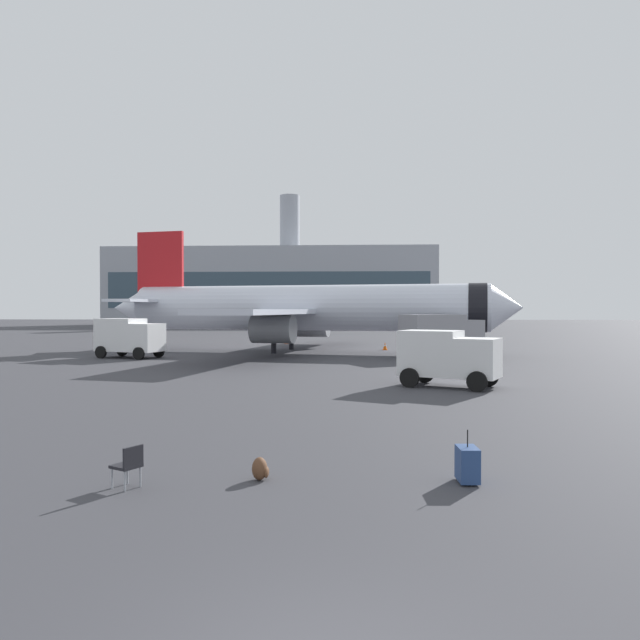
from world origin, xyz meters
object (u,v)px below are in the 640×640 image
object	(u,v)px
traveller_backpack	(260,469)
gate_chair	(129,464)
airplane_at_gate	(303,308)
fuel_truck	(441,334)
cargo_van	(448,356)
safety_cone_near	(286,340)
rolling_suitcase	(467,464)
service_truck	(129,336)
safety_cone_mid	(385,346)

from	to	relation	value
traveller_backpack	gate_chair	bearing A→B (deg)	-163.99
airplane_at_gate	fuel_truck	world-z (taller)	airplane_at_gate
cargo_van	traveller_backpack	distance (m)	16.83
safety_cone_near	rolling_suitcase	size ratio (longest dim) A/B	0.71
service_truck	cargo_van	distance (m)	25.98
gate_chair	cargo_van	bearing A→B (deg)	61.41
service_truck	safety_cone_near	size ratio (longest dim) A/B	6.75
cargo_van	gate_chair	size ratio (longest dim) A/B	5.62
cargo_van	rolling_suitcase	size ratio (longest dim) A/B	4.39
rolling_suitcase	cargo_van	bearing A→B (deg)	82.56
fuel_truck	service_truck	bearing A→B (deg)	-178.01
fuel_truck	rolling_suitcase	xyz separation A→B (m)	(-4.09, -31.92, -1.38)
safety_cone_near	airplane_at_gate	bearing A→B (deg)	-77.19
rolling_suitcase	gate_chair	xyz separation A→B (m)	(-6.85, -0.76, 0.11)
service_truck	rolling_suitcase	world-z (taller)	service_truck
airplane_at_gate	service_truck	bearing A→B (deg)	-150.02
safety_cone_near	rolling_suitcase	distance (m)	50.74
airplane_at_gate	gate_chair	bearing A→B (deg)	-90.50
airplane_at_gate	cargo_van	world-z (taller)	airplane_at_gate
rolling_suitcase	service_truck	bearing A→B (deg)	121.07
cargo_van	gate_chair	distance (m)	18.56
airplane_at_gate	rolling_suitcase	xyz separation A→B (m)	(6.50, -38.19, -3.27)
safety_cone_mid	service_truck	bearing A→B (deg)	-153.38
cargo_van	gate_chair	xyz separation A→B (m)	(-8.87, -16.28, -0.95)
service_truck	fuel_truck	bearing A→B (deg)	1.99
airplane_at_gate	rolling_suitcase	size ratio (longest dim) A/B	32.35
cargo_van	traveller_backpack	world-z (taller)	cargo_van
safety_cone_mid	gate_chair	xyz separation A→B (m)	(-7.36, -41.54, 0.16)
traveller_backpack	gate_chair	world-z (taller)	gate_chair
safety_cone_near	safety_cone_mid	bearing A→B (deg)	-43.28
traveller_backpack	service_truck	bearing A→B (deg)	114.88
rolling_suitcase	traveller_backpack	bearing A→B (deg)	-179.63
cargo_van	traveller_backpack	xyz separation A→B (m)	(-6.33, -15.55, -1.22)
safety_cone_mid	airplane_at_gate	bearing A→B (deg)	-159.72
fuel_truck	cargo_van	distance (m)	16.53
service_truck	safety_cone_mid	size ratio (longest dim) A/B	7.65
gate_chair	airplane_at_gate	bearing A→B (deg)	89.50
cargo_van	rolling_suitcase	xyz separation A→B (m)	(-2.03, -15.52, -1.06)
cargo_van	safety_cone_mid	xyz separation A→B (m)	(-1.51, 25.26, -1.11)
fuel_truck	gate_chair	size ratio (longest dim) A/B	7.46
traveller_backpack	safety_cone_mid	bearing A→B (deg)	83.26
service_truck	gate_chair	world-z (taller)	service_truck
fuel_truck	gate_chair	xyz separation A→B (m)	(-10.94, -32.68, -1.27)
cargo_van	gate_chair	world-z (taller)	cargo_van
fuel_truck	gate_chair	world-z (taller)	fuel_truck
safety_cone_mid	cargo_van	bearing A→B (deg)	-86.58
safety_cone_mid	gate_chair	world-z (taller)	gate_chair
airplane_at_gate	service_truck	distance (m)	14.29
service_truck	cargo_van	bearing A→B (deg)	-36.90
service_truck	gate_chair	xyz separation A→B (m)	(11.91, -31.88, -1.11)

